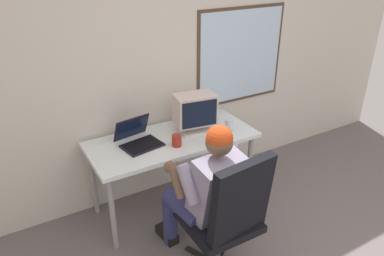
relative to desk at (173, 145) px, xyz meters
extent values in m
cube|color=beige|center=(0.24, 0.39, 0.70)|extent=(5.98, 0.06, 2.74)
cube|color=#4C3828|center=(0.99, 0.35, 0.60)|extent=(1.04, 0.01, 0.98)
cube|color=silver|center=(0.99, 0.35, 0.60)|extent=(0.98, 0.02, 0.92)
cylinder|color=#969496|center=(-0.69, -0.27, -0.32)|extent=(0.05, 0.05, 0.70)
cylinder|color=#969496|center=(0.69, -0.27, -0.32)|extent=(0.05, 0.05, 0.70)
cylinder|color=#969496|center=(-0.69, 0.27, -0.32)|extent=(0.05, 0.05, 0.70)
cylinder|color=#969496|center=(0.69, 0.27, -0.32)|extent=(0.05, 0.05, 0.70)
cube|color=white|center=(0.00, 0.00, 0.05)|extent=(1.51, 0.66, 0.04)
cube|color=black|center=(0.05, -0.76, -0.66)|extent=(0.26, 0.24, 0.02)
cube|color=black|center=(-0.13, -0.72, -0.66)|extent=(0.16, 0.30, 0.02)
cylinder|color=#3F3F44|center=(-0.07, -0.86, -0.44)|extent=(0.05, 0.05, 0.42)
cube|color=black|center=(-0.07, -0.86, -0.21)|extent=(0.50, 0.50, 0.06)
cube|color=black|center=(-0.04, -1.08, 0.11)|extent=(0.49, 0.16, 0.60)
cylinder|color=navy|center=(0.08, -0.61, -0.18)|extent=(0.19, 0.42, 0.15)
cylinder|color=navy|center=(0.06, -0.41, -0.43)|extent=(0.12, 0.12, 0.49)
cube|color=black|center=(0.05, -0.35, -0.63)|extent=(0.12, 0.25, 0.08)
cylinder|color=navy|center=(-0.24, -0.64, -0.18)|extent=(0.19, 0.42, 0.15)
cylinder|color=navy|center=(-0.26, -0.44, -0.43)|extent=(0.12, 0.12, 0.49)
cube|color=black|center=(-0.27, -0.38, -0.63)|extent=(0.12, 0.25, 0.08)
cube|color=gray|center=(-0.07, -0.83, 0.06)|extent=(0.41, 0.34, 0.52)
sphere|color=brown|center=(-0.07, -0.83, 0.43)|extent=(0.19, 0.19, 0.19)
sphere|color=#C64018|center=(-0.07, -0.83, 0.46)|extent=(0.19, 0.19, 0.19)
cylinder|color=gray|center=(0.15, -0.76, 0.16)|extent=(0.11, 0.22, 0.29)
cylinder|color=brown|center=(0.14, -0.67, 0.02)|extent=(0.09, 0.16, 0.27)
sphere|color=brown|center=(0.14, -0.63, -0.01)|extent=(0.09, 0.09, 0.09)
cylinder|color=gray|center=(-0.29, -0.80, 0.16)|extent=(0.11, 0.24, 0.28)
cylinder|color=brown|center=(-0.30, -0.66, 0.11)|extent=(0.09, 0.20, 0.26)
sphere|color=brown|center=(-0.31, -0.57, 0.17)|extent=(0.09, 0.09, 0.09)
cube|color=beige|center=(0.25, 0.03, 0.08)|extent=(0.31, 0.26, 0.02)
cylinder|color=beige|center=(0.25, 0.03, 0.12)|extent=(0.04, 0.04, 0.05)
cube|color=beige|center=(0.25, 0.03, 0.28)|extent=(0.39, 0.27, 0.28)
cube|color=black|center=(0.23, -0.08, 0.28)|extent=(0.32, 0.06, 0.24)
cube|color=black|center=(-0.30, -0.01, 0.08)|extent=(0.36, 0.29, 0.02)
cube|color=black|center=(-0.30, -0.01, 0.09)|extent=(0.33, 0.25, 0.00)
cube|color=black|center=(-0.32, 0.15, 0.19)|extent=(0.34, 0.15, 0.21)
cube|color=#0F1933|center=(-0.32, 0.14, 0.19)|extent=(0.31, 0.13, 0.19)
cylinder|color=silver|center=(0.50, -0.16, 0.07)|extent=(0.06, 0.06, 0.00)
cylinder|color=silver|center=(0.50, -0.16, 0.10)|extent=(0.01, 0.01, 0.06)
cylinder|color=silver|center=(0.50, -0.16, 0.16)|extent=(0.07, 0.07, 0.07)
cylinder|color=#550E15|center=(0.50, -0.16, 0.15)|extent=(0.07, 0.07, 0.04)
cylinder|color=#9E2A1E|center=(-0.04, -0.15, 0.12)|extent=(0.08, 0.08, 0.10)
camera|label=1|loc=(-1.31, -2.61, 1.62)|focal=34.43mm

